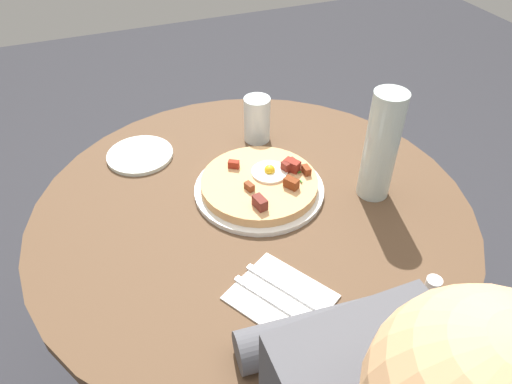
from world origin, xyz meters
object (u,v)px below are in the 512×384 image
pizza_plate (259,189)px  fork (287,289)px  dining_table (253,257)px  water_bottle (381,146)px  knife (275,302)px  breakfast_pizza (261,183)px  bread_plate (140,155)px  water_glass (257,119)px  salt_shaker (431,290)px

pizza_plate → fork: bearing=168.0°
dining_table → water_bottle: size_ratio=3.82×
knife → dining_table: bearing=-43.0°
fork → breakfast_pizza: bearing=-42.9°
bread_plate → pizza_plate: bearing=-136.0°
dining_table → water_glass: 0.35m
bread_plate → water_bottle: size_ratio=0.65×
dining_table → water_bottle: water_bottle is taller
knife → salt_shaker: size_ratio=3.32×
dining_table → breakfast_pizza: size_ratio=3.65×
pizza_plate → dining_table: bearing=143.0°
knife → water_glass: 0.54m
breakfast_pizza → salt_shaker: (-0.39, -0.17, 0.00)m
salt_shaker → dining_table: bearing=30.2°
knife → water_glass: (0.51, -0.17, 0.05)m
dining_table → knife: 0.32m
fork → knife: 0.04m
knife → fork: bearing=-90.0°
knife → water_bottle: (0.21, -0.33, 0.12)m
bread_plate → knife: bearing=-165.8°
breakfast_pizza → water_bottle: (-0.10, -0.24, 0.10)m
bread_plate → salt_shaker: bearing=-147.6°
water_glass → salt_shaker: size_ratio=2.20×
dining_table → breakfast_pizza: bearing=-39.9°
dining_table → salt_shaker: 0.45m
fork → knife: (-0.02, 0.03, 0.00)m
pizza_plate → salt_shaker: (-0.39, -0.17, 0.02)m
breakfast_pizza → dining_table: bearing=140.1°
bread_plate → salt_shaker: salt_shaker is taller
pizza_plate → water_glass: size_ratio=2.48×
breakfast_pizza → salt_shaker: 0.43m
dining_table → water_bottle: bearing=-101.2°
pizza_plate → bread_plate: pizza_plate is taller
water_glass → salt_shaker: (-0.60, -0.10, -0.03)m
knife → water_bottle: size_ratio=0.71×
pizza_plate → knife: size_ratio=1.65×
breakfast_pizza → fork: bearing=167.4°
dining_table → water_glass: (0.25, -0.11, 0.22)m
salt_shaker → water_glass: bearing=9.1°
knife → water_glass: bearing=-48.5°
dining_table → fork: 0.30m
dining_table → knife: size_ratio=5.39×
knife → breakfast_pizza: bearing=-47.7°
bread_plate → salt_shaker: size_ratio=3.03×
dining_table → knife: knife is taller
pizza_plate → bread_plate: size_ratio=1.80×
bread_plate → salt_shaker: 0.75m
bread_plate → water_glass: size_ratio=1.38×
bread_plate → dining_table: bearing=-145.1°
dining_table → bread_plate: size_ratio=5.90×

